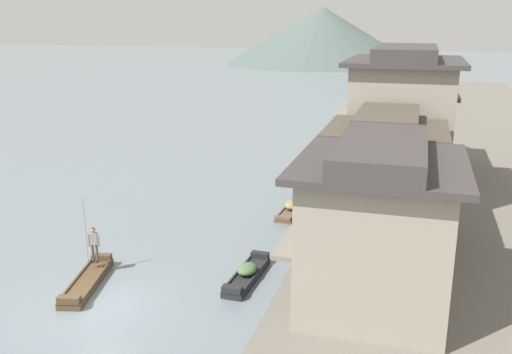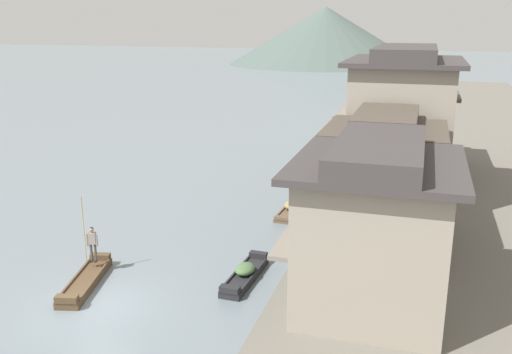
{
  "view_description": "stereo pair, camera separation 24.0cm",
  "coord_description": "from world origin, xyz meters",
  "px_view_note": "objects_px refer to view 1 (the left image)",
  "views": [
    {
      "loc": [
        11.42,
        -17.02,
        10.84
      ],
      "look_at": [
        1.8,
        15.49,
        1.25
      ],
      "focal_mm": 39.1,
      "sensor_mm": 36.0,
      "label": 1
    },
    {
      "loc": [
        11.65,
        -16.95,
        10.84
      ],
      "look_at": [
        1.8,
        15.49,
        1.25
      ],
      "focal_mm": 39.1,
      "sensor_mm": 36.0,
      "label": 2
    }
  ],
  "objects_px": {
    "boat_moored_nearest": "(247,274)",
    "mooring_post_dock_mid": "(336,188)",
    "boat_foreground_poled": "(87,282)",
    "boat_moored_second": "(292,208)",
    "boat_moored_far": "(362,119)",
    "house_waterfront_tall": "(401,126)",
    "house_waterfront_narrow": "(406,125)",
    "boat_moored_third": "(321,175)",
    "house_waterfront_nearest": "(377,225)",
    "mooring_post_dock_near": "(308,239)",
    "boatman_person": "(93,241)",
    "house_waterfront_second": "(383,178)"
  },
  "relations": [
    {
      "from": "house_waterfront_tall",
      "to": "house_waterfront_narrow",
      "type": "xyz_separation_m",
      "value": [
        0.12,
        7.77,
        -1.3
      ]
    },
    {
      "from": "boatman_person",
      "to": "boat_moored_nearest",
      "type": "height_order",
      "value": "boatman_person"
    },
    {
      "from": "mooring_post_dock_mid",
      "to": "boat_moored_far",
      "type": "bearing_deg",
      "value": 93.12
    },
    {
      "from": "boat_foreground_poled",
      "to": "mooring_post_dock_mid",
      "type": "distance_m",
      "value": 15.73
    },
    {
      "from": "boat_moored_nearest",
      "to": "boat_moored_second",
      "type": "relative_size",
      "value": 0.93
    },
    {
      "from": "boat_moored_second",
      "to": "boat_moored_far",
      "type": "height_order",
      "value": "boat_moored_far"
    },
    {
      "from": "boat_moored_far",
      "to": "house_waterfront_tall",
      "type": "bearing_deg",
      "value": -80.11
    },
    {
      "from": "boat_moored_third",
      "to": "boat_moored_second",
      "type": "bearing_deg",
      "value": -92.04
    },
    {
      "from": "house_waterfront_nearest",
      "to": "house_waterfront_tall",
      "type": "xyz_separation_m",
      "value": [
        0.18,
        13.27,
        1.29
      ]
    },
    {
      "from": "house_waterfront_tall",
      "to": "mooring_post_dock_mid",
      "type": "distance_m",
      "value": 5.21
    },
    {
      "from": "house_waterfront_nearest",
      "to": "mooring_post_dock_near",
      "type": "xyz_separation_m",
      "value": [
        -3.28,
        4.06,
        -2.51
      ]
    },
    {
      "from": "house_waterfront_second",
      "to": "house_waterfront_narrow",
      "type": "bearing_deg",
      "value": 87.95
    },
    {
      "from": "house_waterfront_tall",
      "to": "mooring_post_dock_near",
      "type": "distance_m",
      "value": 10.55
    },
    {
      "from": "boat_moored_second",
      "to": "boat_moored_third",
      "type": "xyz_separation_m",
      "value": [
        0.28,
        7.81,
        -0.05
      ]
    },
    {
      "from": "boatman_person",
      "to": "mooring_post_dock_mid",
      "type": "xyz_separation_m",
      "value": [
        8.78,
        12.06,
        -0.38
      ]
    },
    {
      "from": "boat_foreground_poled",
      "to": "boat_moored_second",
      "type": "height_order",
      "value": "boat_moored_second"
    },
    {
      "from": "boat_moored_far",
      "to": "house_waterfront_narrow",
      "type": "xyz_separation_m",
      "value": [
        5.23,
        -21.56,
        3.45
      ]
    },
    {
      "from": "boatman_person",
      "to": "mooring_post_dock_near",
      "type": "height_order",
      "value": "boatman_person"
    },
    {
      "from": "boat_moored_far",
      "to": "house_waterfront_second",
      "type": "relative_size",
      "value": 0.77
    },
    {
      "from": "mooring_post_dock_near",
      "to": "mooring_post_dock_mid",
      "type": "relative_size",
      "value": 0.99
    },
    {
      "from": "boat_foreground_poled",
      "to": "boat_moored_second",
      "type": "bearing_deg",
      "value": 61.89
    },
    {
      "from": "boat_foreground_poled",
      "to": "house_waterfront_tall",
      "type": "relative_size",
      "value": 0.51
    },
    {
      "from": "boat_moored_third",
      "to": "boat_moored_far",
      "type": "relative_size",
      "value": 0.75
    },
    {
      "from": "house_waterfront_tall",
      "to": "house_waterfront_narrow",
      "type": "relative_size",
      "value": 1.1
    },
    {
      "from": "boat_moored_nearest",
      "to": "house_waterfront_nearest",
      "type": "bearing_deg",
      "value": -17.01
    },
    {
      "from": "house_waterfront_second",
      "to": "house_waterfront_tall",
      "type": "height_order",
      "value": "house_waterfront_tall"
    },
    {
      "from": "boat_moored_nearest",
      "to": "boat_moored_second",
      "type": "bearing_deg",
      "value": 90.54
    },
    {
      "from": "mooring_post_dock_near",
      "to": "boat_moored_third",
      "type": "bearing_deg",
      "value": 97.74
    },
    {
      "from": "house_waterfront_second",
      "to": "boat_foreground_poled",
      "type": "bearing_deg",
      "value": -148.21
    },
    {
      "from": "house_waterfront_second",
      "to": "mooring_post_dock_mid",
      "type": "xyz_separation_m",
      "value": [
        -3.06,
        6.06,
        -2.52
      ]
    },
    {
      "from": "boat_foreground_poled",
      "to": "house_waterfront_tall",
      "type": "xyz_separation_m",
      "value": [
        11.95,
        14.06,
        4.8
      ]
    },
    {
      "from": "boat_foreground_poled",
      "to": "boat_moored_nearest",
      "type": "xyz_separation_m",
      "value": [
        6.31,
        2.47,
        0.08
      ]
    },
    {
      "from": "boatman_person",
      "to": "boat_moored_second",
      "type": "distance_m",
      "value": 12.42
    },
    {
      "from": "boat_moored_third",
      "to": "house_waterfront_nearest",
      "type": "height_order",
      "value": "house_waterfront_nearest"
    },
    {
      "from": "house_waterfront_nearest",
      "to": "mooring_post_dock_mid",
      "type": "distance_m",
      "value": 13.08
    },
    {
      "from": "boatman_person",
      "to": "boat_moored_nearest",
      "type": "distance_m",
      "value": 6.86
    },
    {
      "from": "boat_moored_second",
      "to": "boat_moored_third",
      "type": "height_order",
      "value": "boat_moored_second"
    },
    {
      "from": "mooring_post_dock_near",
      "to": "boatman_person",
      "type": "bearing_deg",
      "value": -157.14
    },
    {
      "from": "boat_moored_far",
      "to": "mooring_post_dock_mid",
      "type": "height_order",
      "value": "mooring_post_dock_mid"
    },
    {
      "from": "boat_moored_second",
      "to": "boatman_person",
      "type": "bearing_deg",
      "value": -121.86
    },
    {
      "from": "boat_foreground_poled",
      "to": "boat_moored_far",
      "type": "bearing_deg",
      "value": 81.05
    },
    {
      "from": "boatman_person",
      "to": "mooring_post_dock_mid",
      "type": "distance_m",
      "value": 14.92
    },
    {
      "from": "boat_foreground_poled",
      "to": "mooring_post_dock_near",
      "type": "height_order",
      "value": "mooring_post_dock_near"
    },
    {
      "from": "boat_moored_nearest",
      "to": "mooring_post_dock_near",
      "type": "relative_size",
      "value": 4.08
    },
    {
      "from": "boat_foreground_poled",
      "to": "house_waterfront_narrow",
      "type": "relative_size",
      "value": 0.56
    },
    {
      "from": "boat_moored_nearest",
      "to": "mooring_post_dock_mid",
      "type": "relative_size",
      "value": 4.03
    },
    {
      "from": "boat_moored_far",
      "to": "boat_foreground_poled",
      "type": "bearing_deg",
      "value": -98.95
    },
    {
      "from": "house_waterfront_nearest",
      "to": "mooring_post_dock_near",
      "type": "bearing_deg",
      "value": 128.98
    },
    {
      "from": "boat_foreground_poled",
      "to": "house_waterfront_second",
      "type": "distance_m",
      "value": 14.02
    },
    {
      "from": "boat_moored_second",
      "to": "mooring_post_dock_mid",
      "type": "bearing_deg",
      "value": 34.76
    }
  ]
}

